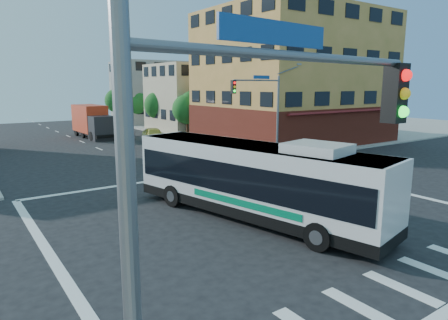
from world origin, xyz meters
TOP-DOWN VIEW (x-y plane):
  - ground at (0.00, 0.00)m, footprint 120.00×120.00m
  - sidewalk_ne at (35.00, 35.00)m, footprint 50.00×50.00m
  - corner_building_ne at (19.99, 18.48)m, footprint 18.10×15.44m
  - building_east_near at (16.98, 33.98)m, footprint 12.06×10.06m
  - building_east_far at (16.98, 47.98)m, footprint 12.06×10.06m
  - signal_mast_ne at (9.08, 10.62)m, footprint 7.91×1.13m
  - signal_mast_sw at (-9.08, -10.64)m, footprint 7.91×1.01m
  - street_tree_a at (11.90, 27.92)m, footprint 3.60×3.60m
  - street_tree_b at (11.90, 35.92)m, footprint 3.80×3.80m
  - street_tree_c at (11.90, 43.92)m, footprint 3.40×3.40m
  - street_tree_d at (11.90, 51.92)m, footprint 4.00×4.00m
  - transit_bus at (-0.65, -0.15)m, footprint 5.69×13.52m
  - box_truck at (2.19, 33.94)m, footprint 2.77×8.62m
  - parked_car at (6.27, 25.68)m, footprint 3.01×5.21m

SIDE VIEW (x-z plane):
  - ground at x=0.00m, z-range 0.00..0.00m
  - sidewalk_ne at x=35.00m, z-range 0.00..0.15m
  - parked_car at x=6.27m, z-range 0.00..1.67m
  - box_truck at x=2.19m, z-range -0.06..3.79m
  - transit_bus at x=-0.65m, z-range -0.04..3.87m
  - street_tree_c at x=11.90m, z-range 0.82..6.11m
  - street_tree_a at x=11.90m, z-range 0.83..6.35m
  - street_tree_b at x=11.90m, z-range 0.85..6.65m
  - street_tree_d at x=11.90m, z-range 0.87..6.90m
  - building_east_near at x=16.98m, z-range 0.01..9.01m
  - signal_mast_ne at x=9.08m, z-range 0.95..9.02m
  - signal_mast_sw at x=-9.08m, z-range 0.95..9.02m
  - building_east_far at x=16.98m, z-range 0.01..10.01m
  - corner_building_ne at x=19.99m, z-range -1.11..12.89m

